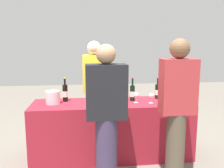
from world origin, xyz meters
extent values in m
plane|color=slate|center=(0.00, 0.00, 0.00)|extent=(12.00, 12.00, 0.00)
cube|color=maroon|center=(0.00, 0.00, 0.38)|extent=(2.13, 0.65, 0.76)
cylinder|color=black|center=(-0.63, 0.13, 0.88)|extent=(0.07, 0.07, 0.23)
cylinder|color=black|center=(-0.63, 0.13, 1.03)|extent=(0.03, 0.03, 0.08)
cylinder|color=gold|center=(-0.63, 0.13, 1.08)|extent=(0.03, 0.03, 0.02)
cylinder|color=silver|center=(-0.63, 0.13, 0.87)|extent=(0.07, 0.07, 0.08)
cylinder|color=black|center=(-0.29, 0.06, 0.87)|extent=(0.07, 0.07, 0.21)
cylinder|color=black|center=(-0.29, 0.06, 1.02)|extent=(0.03, 0.03, 0.09)
cylinder|color=gold|center=(-0.29, 0.06, 1.07)|extent=(0.03, 0.03, 0.02)
cylinder|color=silver|center=(-0.29, 0.06, 0.86)|extent=(0.07, 0.07, 0.07)
cylinder|color=black|center=(-0.08, 0.13, 0.86)|extent=(0.07, 0.07, 0.20)
cylinder|color=black|center=(-0.08, 0.13, 1.01)|extent=(0.03, 0.03, 0.09)
cylinder|color=black|center=(-0.08, 0.13, 1.06)|extent=(0.03, 0.03, 0.02)
cylinder|color=silver|center=(-0.08, 0.13, 0.85)|extent=(0.07, 0.07, 0.07)
cylinder|color=black|center=(0.18, 0.10, 0.86)|extent=(0.06, 0.06, 0.20)
cylinder|color=black|center=(0.18, 0.10, 1.00)|extent=(0.02, 0.02, 0.07)
cylinder|color=maroon|center=(0.18, 0.10, 1.04)|extent=(0.03, 0.03, 0.02)
cylinder|color=silver|center=(0.18, 0.10, 0.85)|extent=(0.07, 0.07, 0.07)
cylinder|color=black|center=(0.29, 0.06, 0.87)|extent=(0.07, 0.07, 0.21)
cylinder|color=black|center=(0.29, 0.06, 1.02)|extent=(0.02, 0.02, 0.09)
cylinder|color=maroon|center=(0.29, 0.06, 1.07)|extent=(0.03, 0.03, 0.02)
cylinder|color=silver|center=(0.29, 0.06, 0.86)|extent=(0.07, 0.07, 0.07)
cylinder|color=black|center=(0.68, 0.15, 0.87)|extent=(0.07, 0.07, 0.21)
cylinder|color=black|center=(0.68, 0.15, 1.01)|extent=(0.03, 0.03, 0.07)
cylinder|color=black|center=(0.68, 0.15, 1.05)|extent=(0.03, 0.03, 0.02)
cylinder|color=silver|center=(0.68, 0.15, 0.86)|extent=(0.07, 0.07, 0.07)
cylinder|color=black|center=(0.78, 0.07, 0.88)|extent=(0.08, 0.08, 0.23)
cylinder|color=black|center=(0.78, 0.07, 1.04)|extent=(0.03, 0.03, 0.09)
cylinder|color=black|center=(0.78, 0.07, 1.09)|extent=(0.03, 0.03, 0.02)
cylinder|color=silver|center=(0.78, 0.07, 0.87)|extent=(0.08, 0.08, 0.08)
cylinder|color=silver|center=(-0.03, -0.11, 0.77)|extent=(0.07, 0.07, 0.00)
cylinder|color=silver|center=(-0.03, -0.11, 0.81)|extent=(0.01, 0.01, 0.08)
sphere|color=silver|center=(-0.03, -0.11, 0.88)|extent=(0.07, 0.07, 0.07)
sphere|color=#590C19|center=(-0.03, -0.11, 0.87)|extent=(0.04, 0.04, 0.04)
cylinder|color=silver|center=(0.32, -0.05, 0.77)|extent=(0.07, 0.07, 0.00)
cylinder|color=silver|center=(0.32, -0.05, 0.80)|extent=(0.01, 0.01, 0.07)
sphere|color=silver|center=(0.32, -0.05, 0.86)|extent=(0.07, 0.07, 0.07)
cylinder|color=silver|center=(0.51, -0.10, 0.77)|extent=(0.07, 0.07, 0.00)
cylinder|color=silver|center=(0.51, -0.10, 0.80)|extent=(0.01, 0.01, 0.07)
sphere|color=silver|center=(0.51, -0.10, 0.86)|extent=(0.07, 0.07, 0.07)
sphere|color=#590C19|center=(0.51, -0.10, 0.85)|extent=(0.04, 0.04, 0.04)
cylinder|color=silver|center=(0.77, -0.11, 0.77)|extent=(0.06, 0.06, 0.00)
cylinder|color=silver|center=(0.77, -0.11, 0.80)|extent=(0.01, 0.01, 0.06)
sphere|color=silver|center=(0.77, -0.11, 0.86)|extent=(0.08, 0.08, 0.08)
sphere|color=#590C19|center=(0.77, -0.11, 0.85)|extent=(0.04, 0.04, 0.04)
cylinder|color=silver|center=(-0.78, 0.02, 0.85)|extent=(0.19, 0.19, 0.17)
cylinder|color=#3F3351|center=(-0.21, 0.61, 0.39)|extent=(0.19, 0.19, 0.79)
cube|color=yellow|center=(-0.21, 0.61, 1.08)|extent=(0.36, 0.22, 0.59)
sphere|color=beige|center=(-0.21, 0.61, 1.48)|extent=(0.21, 0.21, 0.21)
cylinder|color=#3F3351|center=(-0.14, -0.67, 0.38)|extent=(0.23, 0.23, 0.76)
cube|color=black|center=(-0.14, -0.67, 1.05)|extent=(0.43, 0.24, 0.57)
sphere|color=tan|center=(-0.14, -0.67, 1.44)|extent=(0.21, 0.21, 0.21)
cylinder|color=brown|center=(0.64, -0.68, 0.40)|extent=(0.21, 0.21, 0.79)
cube|color=#B23338|center=(0.64, -0.68, 1.09)|extent=(0.38, 0.21, 0.59)
sphere|color=brown|center=(0.64, -0.68, 1.49)|extent=(0.21, 0.21, 0.21)
camera|label=1|loc=(-0.36, -3.09, 1.53)|focal=38.07mm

